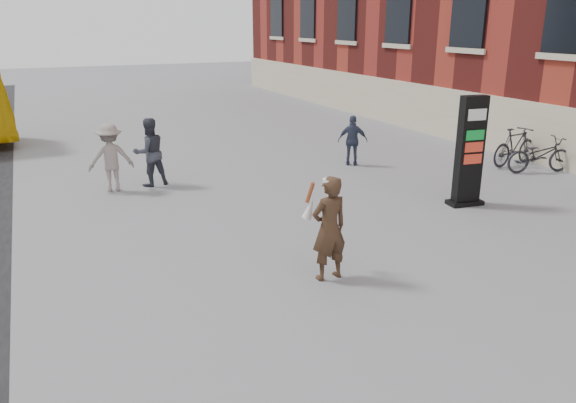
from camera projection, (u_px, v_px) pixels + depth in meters
name	position (u px, v px, depth m)	size (l,w,h in m)	color
ground	(338.00, 278.00, 9.44)	(100.00, 100.00, 0.00)	#9E9EA3
info_pylon	(470.00, 152.00, 12.82)	(0.86, 0.51, 2.55)	black
woman	(329.00, 227.00, 9.16)	(0.70, 0.64, 1.78)	#382616
pedestrian_a	(150.00, 152.00, 14.49)	(0.86, 0.67, 1.77)	#343742
pedestrian_b	(111.00, 158.00, 14.03)	(1.11, 0.64, 1.71)	gray
pedestrian_c	(353.00, 141.00, 16.59)	(0.87, 0.36, 1.49)	#353E56
bike_6	(539.00, 155.00, 15.86)	(0.67, 1.93, 1.02)	#232328
bike_7	(515.00, 146.00, 16.63)	(0.54, 1.90, 1.14)	#232328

